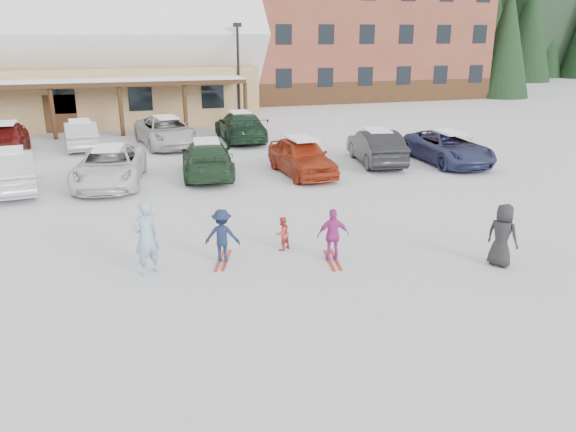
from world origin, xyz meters
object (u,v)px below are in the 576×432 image
object	(u,v)px
parked_car_1	(11,171)
parked_car_5	(376,147)
parked_car_2	(110,166)
parked_car_8	(6,139)
parked_car_4	(302,156)
parked_car_6	(448,148)
day_lodge	(28,60)
child_navy	(222,236)
lamp_post	(238,68)
parked_car_11	(240,127)
bystander_dark	(502,235)
parked_car_9	(81,135)
child_magenta	(333,235)
toddler_red	(282,233)
parked_car_10	(167,132)
adult_skier	(146,237)
parked_car_3	(207,158)

from	to	relation	value
parked_car_1	parked_car_5	xyz separation A→B (m)	(14.92, 0.34, -0.01)
parked_car_2	parked_car_8	distance (m)	8.57
parked_car_4	parked_car_6	distance (m)	6.99
day_lodge	child_navy	world-z (taller)	day_lodge
lamp_post	parked_car_11	world-z (taller)	lamp_post
parked_car_2	child_navy	bearing A→B (deg)	-64.84
parked_car_1	parked_car_8	world-z (taller)	parked_car_8
child_navy	bystander_dark	bearing A→B (deg)	-179.73
parked_car_9	child_magenta	bearing A→B (deg)	105.70
toddler_red	parked_car_6	world-z (taller)	parked_car_6
child_magenta	parked_car_5	xyz separation A→B (m)	(5.95, 10.07, 0.06)
child_navy	parked_car_9	distance (m)	17.19
parked_car_10	parked_car_4	bearing A→B (deg)	-67.16
bystander_dark	parked_car_8	bearing A→B (deg)	10.19
adult_skier	parked_car_10	world-z (taller)	adult_skier
lamp_post	parked_car_5	xyz separation A→B (m)	(3.49, -12.85, -2.75)
bystander_dark	parked_car_8	xyz separation A→B (m)	(-14.18, 18.33, -0.04)
parked_car_9	parked_car_10	bearing A→B (deg)	167.05
parked_car_10	parked_car_1	bearing A→B (deg)	-139.65
child_magenta	parked_car_8	bearing A→B (deg)	-47.98
parked_car_4	parked_car_5	bearing A→B (deg)	10.94
parked_car_8	parked_car_6	bearing A→B (deg)	-23.51
day_lodge	parked_car_1	distance (m)	18.51
parked_car_8	bystander_dark	bearing A→B (deg)	-54.32
parked_car_8	child_magenta	bearing A→B (deg)	-60.72
child_magenta	parked_car_11	size ratio (longest dim) A/B	0.26
adult_skier	parked_car_5	xyz separation A→B (m)	(10.57, 9.52, -0.18)
parked_car_5	parked_car_10	world-z (taller)	parked_car_5
parked_car_1	parked_car_9	distance (m)	8.01
parked_car_6	child_magenta	bearing A→B (deg)	-133.14
adult_skier	parked_car_5	world-z (taller)	adult_skier
parked_car_2	parked_car_10	xyz separation A→B (m)	(2.82, 7.25, 0.03)
parked_car_4	child_navy	bearing A→B (deg)	-123.83
parked_car_10	parked_car_6	bearing A→B (deg)	-41.77
parked_car_1	day_lodge	bearing A→B (deg)	-94.03
toddler_red	parked_car_8	bearing A→B (deg)	-89.48
parked_car_3	parked_car_8	xyz separation A→B (m)	(-8.58, 6.81, 0.05)
parked_car_1	parked_car_4	size ratio (longest dim) A/B	1.04
day_lodge	parked_car_10	bearing A→B (deg)	-55.48
lamp_post	parked_car_8	xyz separation A→B (m)	(-12.69, -6.10, -2.73)
parked_car_4	parked_car_9	distance (m)	12.31
parked_car_2	parked_car_3	world-z (taller)	parked_car_2
day_lodge	parked_car_6	distance (m)	27.10
parked_car_5	parked_car_4	bearing A→B (deg)	23.39
child_magenta	bystander_dark	bearing A→B (deg)	169.76
parked_car_3	parked_car_11	size ratio (longest dim) A/B	0.93
toddler_red	parked_car_4	world-z (taller)	parked_car_4
parked_car_6	parked_car_9	bearing A→B (deg)	154.25
adult_skier	bystander_dark	distance (m)	8.80
parked_car_9	day_lodge	bearing A→B (deg)	-78.20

